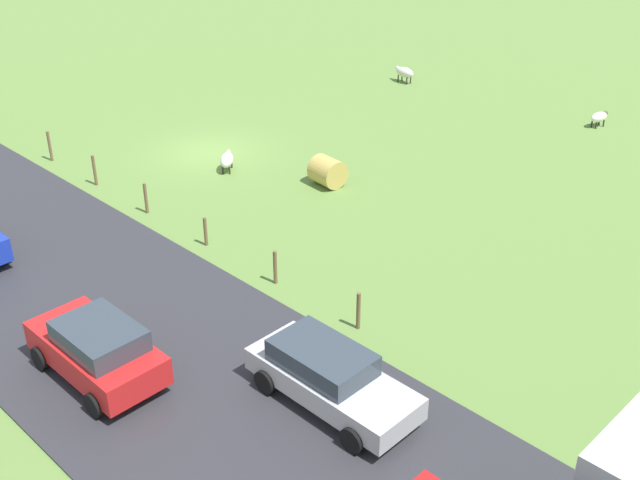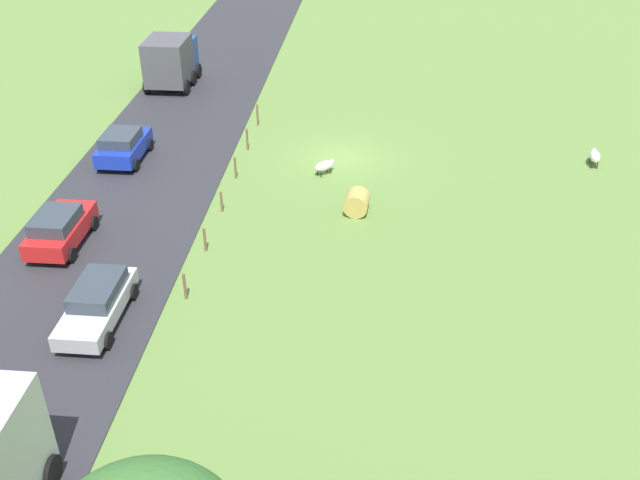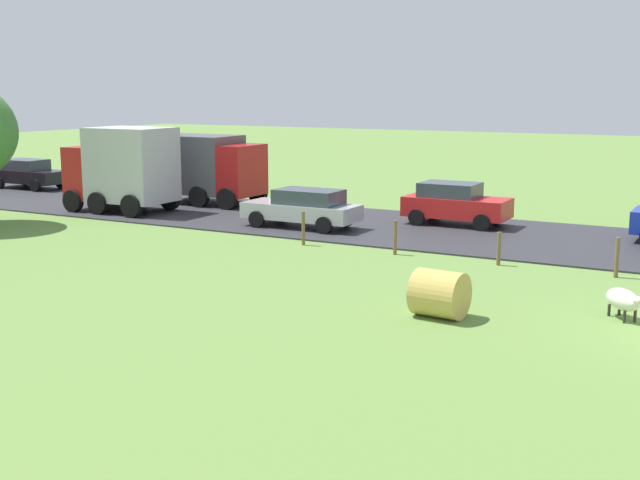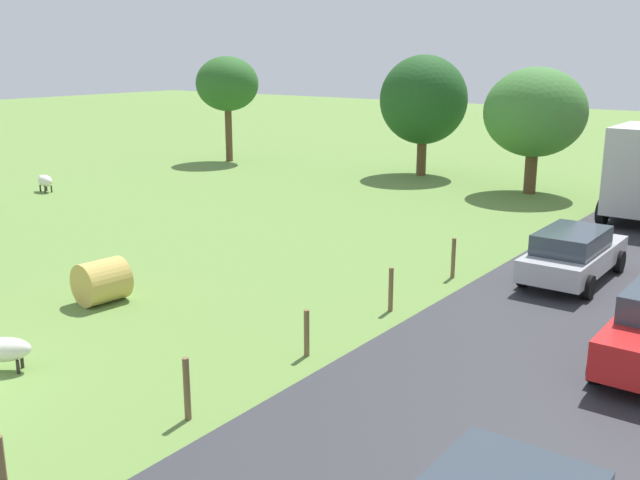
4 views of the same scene
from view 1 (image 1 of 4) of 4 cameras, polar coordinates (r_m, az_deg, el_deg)
name	(u,v)px [view 1 (image 1 of 4)]	position (r m, az deg, el deg)	size (l,w,h in m)	color
ground_plane	(210,152)	(34.31, -7.94, 6.28)	(160.00, 160.00, 0.00)	olive
sheep_1	(227,160)	(32.26, -6.75, 5.78)	(1.18, 1.13, 0.73)	silver
sheep_2	(599,117)	(38.89, 19.52, 8.38)	(1.10, 0.63, 0.71)	white
sheep_3	(405,72)	(43.24, 6.13, 11.96)	(0.64, 1.30, 0.83)	silver
hay_bale_0	(328,172)	(30.74, 0.55, 4.96)	(1.13, 1.13, 1.17)	tan
fence_post_0	(50,146)	(34.79, -18.94, 6.44)	(0.12, 0.12, 1.29)	brown
fence_post_1	(95,170)	(31.94, -15.98, 4.87)	(0.12, 0.12, 1.24)	brown
fence_post_2	(146,198)	(29.22, -12.47, 2.97)	(0.12, 0.12, 1.17)	brown
fence_post_3	(205,231)	(26.69, -8.28, 0.61)	(0.12, 0.12, 1.04)	brown
fence_post_4	(275,267)	(24.32, -3.26, -1.98)	(0.12, 0.12, 1.13)	brown
fence_post_5	(358,311)	(22.25, 2.79, -5.13)	(0.12, 0.12, 1.17)	brown
car_3	(329,376)	(19.50, 0.68, -9.78)	(1.96, 4.53, 1.49)	#B7B7BC
car_4	(97,349)	(21.02, -15.81, -7.57)	(2.06, 4.04, 1.65)	red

